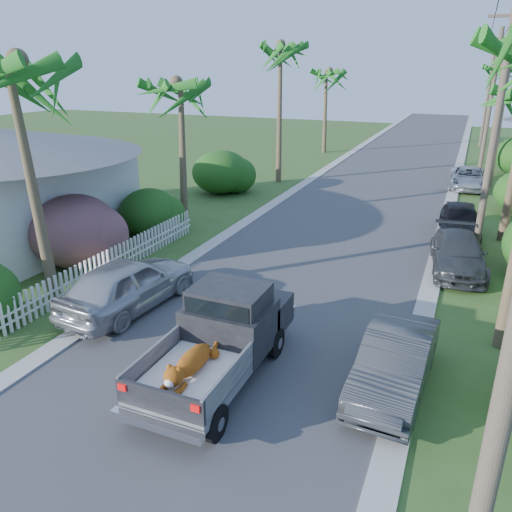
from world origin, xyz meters
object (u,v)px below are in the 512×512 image
at_px(parked_car_ln, 128,284).
at_px(palm_l_d, 327,71).
at_px(parked_car_rd, 468,178).
at_px(palm_l_b, 179,83).
at_px(parked_car_rm, 458,254).
at_px(palm_r_d, 505,67).
at_px(palm_l_c, 281,46).
at_px(parked_car_rf, 460,220).
at_px(parked_car_rn, 395,363).
at_px(utility_pole_b, 495,133).
at_px(pickup_truck, 225,333).
at_px(utility_pole_d, 488,93).
at_px(palm_l_a, 12,62).
at_px(utility_pole_c, 490,105).

relative_size(parked_car_ln, palm_l_d, 0.60).
xyz_separation_m(parked_car_rd, palm_l_b, (-11.80, -12.76, 5.54)).
xyz_separation_m(parked_car_rm, parked_car_rd, (0.00, 13.90, -0.02)).
bearing_deg(parked_car_rd, palm_r_d, 81.81).
height_order(parked_car_rd, palm_l_c, palm_l_c).
bearing_deg(parked_car_rf, parked_car_ln, -131.91).
relative_size(parked_car_rd, palm_r_d, 0.54).
distance_m(parked_car_rn, utility_pole_b, 11.02).
bearing_deg(utility_pole_b, palm_l_c, 142.19).
relative_size(palm_l_b, utility_pole_b, 0.82).
xyz_separation_m(pickup_truck, palm_l_d, (-6.70, 31.99, 5.43)).
bearing_deg(parked_car_rd, utility_pole_d, 85.55).
height_order(parked_car_ln, palm_l_a, palm_l_a).
bearing_deg(palm_r_d, palm_l_c, -124.78).
bearing_deg(palm_l_a, utility_pole_b, 40.28).
bearing_deg(parked_car_rn, palm_l_b, 142.56).
xyz_separation_m(parked_car_rn, palm_l_b, (-10.80, 9.17, 5.48)).
xyz_separation_m(parked_car_ln, palm_l_b, (-2.91, 8.20, 5.36)).
relative_size(parked_car_rd, palm_l_c, 0.47).
distance_m(parked_car_rn, palm_l_b, 15.19).
bearing_deg(palm_l_a, pickup_truck, -8.78).
relative_size(parked_car_rm, utility_pole_c, 0.48).
distance_m(palm_l_c, palm_l_d, 12.10).
height_order(palm_l_b, palm_l_d, palm_l_d).
bearing_deg(parked_car_rm, utility_pole_b, 67.43).
height_order(utility_pole_b, utility_pole_c, same).
height_order(parked_car_rf, palm_l_a, palm_l_a).
bearing_deg(palm_r_d, utility_pole_d, 106.70).
bearing_deg(parked_car_rd, utility_pole_b, -89.64).
distance_m(pickup_truck, parked_car_rm, 10.08).
bearing_deg(parked_car_ln, parked_car_rm, -136.30).
relative_size(pickup_truck, utility_pole_b, 0.57).
xyz_separation_m(parked_car_rd, parked_car_ln, (-8.89, -20.96, 0.19)).
distance_m(parked_car_rf, utility_pole_b, 4.45).
bearing_deg(parked_car_rm, palm_l_b, 167.67).
xyz_separation_m(parked_car_rf, utility_pole_d, (0.71, 28.00, 3.91)).
xyz_separation_m(palm_l_d, palm_r_d, (13.00, 6.00, 0.29)).
bearing_deg(palm_l_c, utility_pole_c, 27.35).
xyz_separation_m(parked_car_rm, palm_l_b, (-11.80, 1.13, 5.52)).
height_order(palm_r_d, utility_pole_c, utility_pole_c).
relative_size(parked_car_rf, utility_pole_c, 0.45).
distance_m(parked_car_rf, palm_l_d, 22.89).
bearing_deg(parked_car_ln, palm_r_d, -100.79).
relative_size(palm_r_d, utility_pole_c, 0.89).
xyz_separation_m(parked_car_rm, palm_l_d, (-11.50, 23.13, 5.82)).
bearing_deg(palm_l_d, utility_pole_c, -26.38).
xyz_separation_m(pickup_truck, parked_car_rd, (4.80, 22.75, -0.40)).
height_order(parked_car_rm, utility_pole_d, utility_pole_d).
distance_m(palm_l_a, palm_l_b, 9.05).
height_order(parked_car_rd, palm_r_d, palm_r_d).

